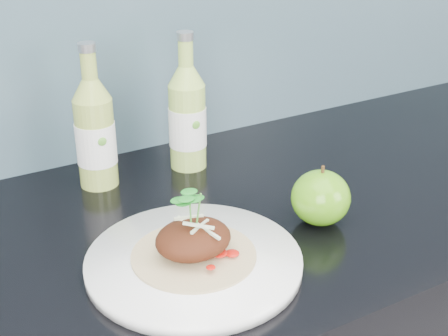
{
  "coord_description": "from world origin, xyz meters",
  "views": [
    {
      "loc": [
        -0.41,
        0.98,
        1.37
      ],
      "look_at": [
        -0.03,
        1.65,
        1.0
      ],
      "focal_mm": 50.0,
      "sensor_mm": 36.0,
      "label": 1
    }
  ],
  "objects": [
    {
      "name": "cider_bottle_left",
      "position": [
        -0.13,
        1.88,
        0.99
      ],
      "size": [
        0.07,
        0.07,
        0.24
      ],
      "rotation": [
        0.0,
        0.0,
        -0.1
      ],
      "color": "#9BB14A",
      "rests_on": "kitchen_counter"
    },
    {
      "name": "dinner_plate",
      "position": [
        -0.11,
        1.59,
        0.91
      ],
      "size": [
        0.35,
        0.35,
        0.02
      ],
      "color": "white",
      "rests_on": "kitchen_counter"
    },
    {
      "name": "pork_taco",
      "position": [
        -0.11,
        1.59,
        0.95
      ],
      "size": [
        0.16,
        0.16,
        0.1
      ],
      "color": "tan",
      "rests_on": "dinner_plate"
    },
    {
      "name": "green_apple",
      "position": [
        0.11,
        1.6,
        0.94
      ],
      "size": [
        0.11,
        0.11,
        0.09
      ],
      "rotation": [
        0.0,
        0.0,
        0.34
      ],
      "color": "#39880E",
      "rests_on": "kitchen_counter"
    },
    {
      "name": "cider_bottle_right",
      "position": [
        0.03,
        1.87,
        0.99
      ],
      "size": [
        0.08,
        0.08,
        0.24
      ],
      "rotation": [
        0.0,
        0.0,
        -0.33
      ],
      "color": "#A3C953",
      "rests_on": "kitchen_counter"
    }
  ]
}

